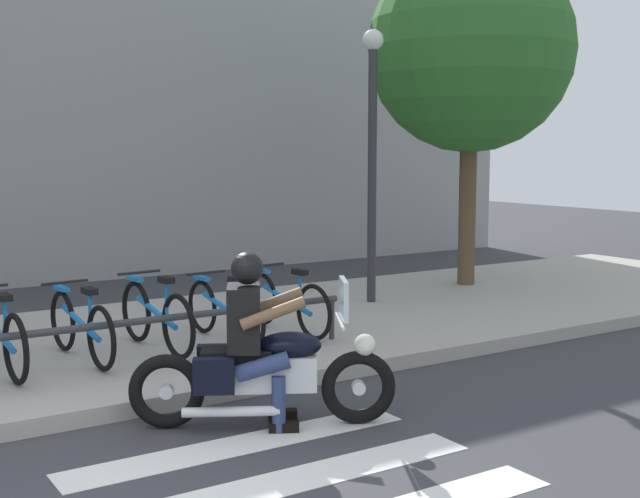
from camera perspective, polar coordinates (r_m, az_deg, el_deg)
crosswalk_stripe_2 at (r=5.85m, az=-1.73°, el=-15.53°), size 2.80×0.40×0.01m
crosswalk_stripe_3 at (r=6.50m, az=-5.47°, el=-13.21°), size 2.80×0.40×0.01m
motorcycle at (r=6.77m, az=-3.83°, el=-8.40°), size 1.94×1.14×1.20m
rider at (r=6.69m, az=-4.54°, el=-5.39°), size 0.77×0.71×1.42m
bicycle_3 at (r=8.54m, az=-16.09°, el=-5.12°), size 0.48×1.62×0.76m
bicycle_4 at (r=8.79m, az=-11.18°, el=-4.54°), size 0.48×1.63×0.80m
bicycle_5 at (r=9.11m, az=-6.58°, el=-4.22°), size 0.48×1.59×0.73m
bicycle_6 at (r=9.47m, az=-2.31°, el=-3.70°), size 0.48×1.65×0.75m
bike_rack at (r=8.01m, az=-14.95°, el=-5.31°), size 5.31×0.07×0.49m
street_lamp at (r=11.26m, az=3.61°, el=7.43°), size 0.28×0.28×3.81m
tree_near_rack at (r=13.00m, az=10.30°, el=13.32°), size 3.11×3.11×5.28m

